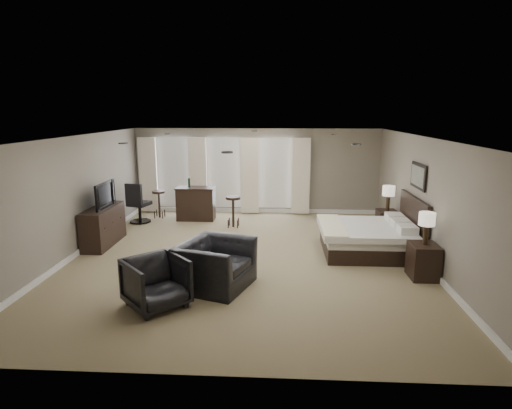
# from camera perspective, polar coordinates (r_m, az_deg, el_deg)

# --- Properties ---
(room) EXTENTS (7.60, 8.60, 2.64)m
(room) POSITION_cam_1_polar(r_m,az_deg,el_deg) (9.03, -1.41, 0.71)
(room) COLOR #7F7151
(room) RESTS_ON ground
(window_bay) EXTENTS (5.25, 0.20, 2.30)m
(window_bay) POSITION_cam_1_polar(r_m,az_deg,el_deg) (13.18, -4.30, 3.99)
(window_bay) COLOR silver
(window_bay) RESTS_ON room
(bed) EXTENTS (2.02, 1.92, 1.28)m
(bed) POSITION_cam_1_polar(r_m,az_deg,el_deg) (9.83, 14.04, -2.63)
(bed) COLOR silver
(bed) RESTS_ON ground
(nightstand_near) EXTENTS (0.50, 0.61, 0.66)m
(nightstand_near) POSITION_cam_1_polar(r_m,az_deg,el_deg) (8.80, 21.41, -7.04)
(nightstand_near) COLOR black
(nightstand_near) RESTS_ON ground
(nightstand_far) EXTENTS (0.48, 0.58, 0.63)m
(nightstand_far) POSITION_cam_1_polar(r_m,az_deg,el_deg) (11.47, 17.01, -2.33)
(nightstand_far) COLOR black
(nightstand_far) RESTS_ON ground
(lamp_near) EXTENTS (0.30, 0.30, 0.62)m
(lamp_near) POSITION_cam_1_polar(r_m,az_deg,el_deg) (8.62, 21.74, -3.01)
(lamp_near) COLOR beige
(lamp_near) RESTS_ON nightstand_near
(lamp_far) EXTENTS (0.31, 0.31, 0.64)m
(lamp_far) POSITION_cam_1_polar(r_m,az_deg,el_deg) (11.33, 17.22, 0.79)
(lamp_far) COLOR beige
(lamp_far) RESTS_ON nightstand_far
(wall_art) EXTENTS (0.04, 0.96, 0.56)m
(wall_art) POSITION_cam_1_polar(r_m,az_deg,el_deg) (9.89, 20.78, 3.58)
(wall_art) COLOR slate
(wall_art) RESTS_ON room
(dresser) EXTENTS (0.50, 1.56, 0.91)m
(dresser) POSITION_cam_1_polar(r_m,az_deg,el_deg) (10.77, -19.69, -2.72)
(dresser) COLOR black
(dresser) RESTS_ON ground
(tv) EXTENTS (0.60, 1.04, 0.14)m
(tv) POSITION_cam_1_polar(r_m,az_deg,el_deg) (10.65, -19.89, -0.01)
(tv) COLOR black
(tv) RESTS_ON dresser
(armchair_near) EXTENTS (1.22, 1.50, 1.13)m
(armchair_near) POSITION_cam_1_polar(r_m,az_deg,el_deg) (7.77, -5.45, -6.96)
(armchair_near) COLOR black
(armchair_near) RESTS_ON ground
(armchair_far) EXTENTS (1.21, 1.20, 0.91)m
(armchair_far) POSITION_cam_1_polar(r_m,az_deg,el_deg) (7.19, -13.19, -9.82)
(armchair_far) COLOR black
(armchair_far) RESTS_ON ground
(bar_counter) EXTENTS (1.11, 0.58, 0.97)m
(bar_counter) POSITION_cam_1_polar(r_m,az_deg,el_deg) (12.55, -8.01, 0.15)
(bar_counter) COLOR black
(bar_counter) RESTS_ON ground
(bar_stool_left) EXTENTS (0.45, 0.45, 0.81)m
(bar_stool_left) POSITION_cam_1_polar(r_m,az_deg,el_deg) (13.02, -12.78, 0.04)
(bar_stool_left) COLOR black
(bar_stool_left) RESTS_ON ground
(bar_stool_right) EXTENTS (0.53, 0.53, 0.85)m
(bar_stool_right) POSITION_cam_1_polar(r_m,az_deg,el_deg) (11.69, -3.06, -0.98)
(bar_stool_right) COLOR black
(bar_stool_right) RESTS_ON ground
(desk_chair) EXTENTS (0.73, 0.73, 1.16)m
(desk_chair) POSITION_cam_1_polar(r_m,az_deg,el_deg) (12.55, -15.30, 0.26)
(desk_chair) COLOR black
(desk_chair) RESTS_ON ground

